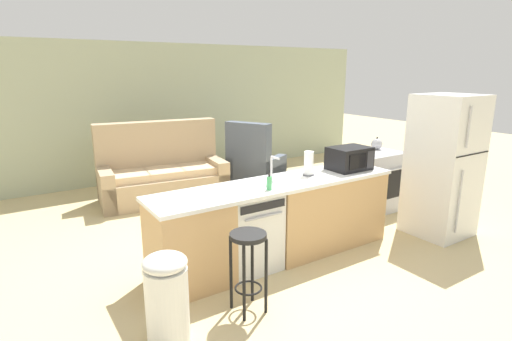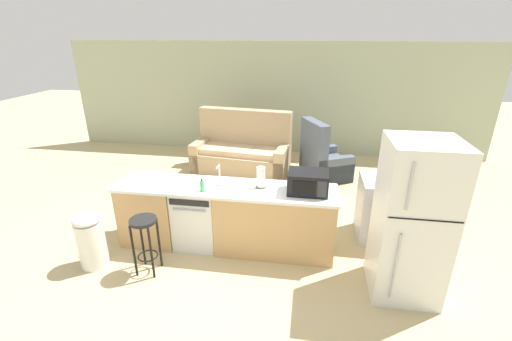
% 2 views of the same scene
% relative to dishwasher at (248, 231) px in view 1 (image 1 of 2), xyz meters
% --- Properties ---
extents(ground_plane, '(24.00, 24.00, 0.00)m').
position_rel_dishwasher_xyz_m(ground_plane, '(0.25, 0.00, -0.42)').
color(ground_plane, tan).
extents(wall_back, '(10.00, 0.06, 2.60)m').
position_rel_dishwasher_xyz_m(wall_back, '(0.55, 4.20, 0.88)').
color(wall_back, '#A8B293').
rests_on(wall_back, ground_plane).
extents(kitchen_counter, '(2.94, 0.66, 0.90)m').
position_rel_dishwasher_xyz_m(kitchen_counter, '(0.49, 0.00, -0.00)').
color(kitchen_counter, tan).
rests_on(kitchen_counter, ground_plane).
extents(dishwasher, '(0.58, 0.61, 0.84)m').
position_rel_dishwasher_xyz_m(dishwasher, '(0.00, 0.00, 0.00)').
color(dishwasher, white).
rests_on(dishwasher, ground_plane).
extents(stove_range, '(0.76, 0.68, 0.90)m').
position_rel_dishwasher_xyz_m(stove_range, '(2.60, 0.55, 0.03)').
color(stove_range, '#B7B7BC').
rests_on(stove_range, ground_plane).
extents(refrigerator, '(0.72, 0.73, 1.81)m').
position_rel_dishwasher_xyz_m(refrigerator, '(2.60, -0.55, 0.48)').
color(refrigerator, silver).
rests_on(refrigerator, ground_plane).
extents(microwave, '(0.50, 0.37, 0.28)m').
position_rel_dishwasher_xyz_m(microwave, '(1.47, -0.00, 0.62)').
color(microwave, black).
rests_on(microwave, kitchen_counter).
extents(sink_faucet, '(0.07, 0.18, 0.30)m').
position_rel_dishwasher_xyz_m(sink_faucet, '(0.33, 0.02, 0.61)').
color(sink_faucet, silver).
rests_on(sink_faucet, kitchen_counter).
extents(paper_towel_roll, '(0.14, 0.14, 0.28)m').
position_rel_dishwasher_xyz_m(paper_towel_roll, '(0.87, 0.06, 0.62)').
color(paper_towel_roll, '#4C4C51').
rests_on(paper_towel_roll, kitchen_counter).
extents(soap_bottle, '(0.06, 0.06, 0.18)m').
position_rel_dishwasher_xyz_m(soap_bottle, '(0.15, -0.18, 0.55)').
color(soap_bottle, '#4CB266').
rests_on(soap_bottle, kitchen_counter).
extents(kettle, '(0.21, 0.17, 0.19)m').
position_rel_dishwasher_xyz_m(kettle, '(2.77, 0.68, 0.56)').
color(kettle, '#B2B2B7').
rests_on(kettle, stove_range).
extents(bar_stool, '(0.32, 0.32, 0.74)m').
position_rel_dishwasher_xyz_m(bar_stool, '(-0.43, -0.70, 0.11)').
color(bar_stool, black).
rests_on(bar_stool, ground_plane).
extents(trash_bin, '(0.35, 0.35, 0.74)m').
position_rel_dishwasher_xyz_m(trash_bin, '(-1.17, -0.69, -0.04)').
color(trash_bin, white).
rests_on(trash_bin, ground_plane).
extents(couch, '(2.09, 1.13, 1.27)m').
position_rel_dishwasher_xyz_m(couch, '(0.08, 2.84, -0.03)').
color(couch, tan).
rests_on(couch, ground_plane).
extents(armchair, '(1.10, 1.12, 1.20)m').
position_rel_dishwasher_xyz_m(armchair, '(1.75, 2.62, -0.07)').
color(armchair, '#515B6B').
rests_on(armchair, ground_plane).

